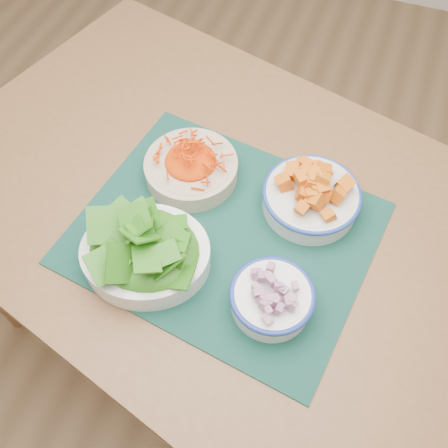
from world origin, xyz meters
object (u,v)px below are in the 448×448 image
carrot_bowl (191,166)px  lettuce_bowl (144,248)px  placemat (224,233)px  onion_bowl (272,297)px  squash_bowl (312,193)px  table (220,225)px

carrot_bowl → lettuce_bowl: (0.00, -0.23, 0.02)m
placemat → onion_bowl: onion_bowl is taller
placemat → squash_bowl: 0.19m
carrot_bowl → squash_bowl: 0.26m
table → squash_bowl: squash_bowl is taller
placemat → lettuce_bowl: (-0.11, -0.11, 0.06)m
squash_bowl → onion_bowl: squash_bowl is taller
table → lettuce_bowl: lettuce_bowl is taller
table → carrot_bowl: carrot_bowl is taller
carrot_bowl → squash_bowl: squash_bowl is taller
onion_bowl → lettuce_bowl: bearing=179.3°
onion_bowl → carrot_bowl: bearing=137.6°
table → squash_bowl: (0.18, 0.05, 0.14)m
placemat → squash_bowl: size_ratio=2.31×
placemat → carrot_bowl: (-0.12, 0.11, 0.04)m
placemat → lettuce_bowl: 0.17m
table → lettuce_bowl: size_ratio=5.03×
carrot_bowl → onion_bowl: onion_bowl is taller
placemat → carrot_bowl: bearing=144.0°
carrot_bowl → placemat: bearing=-43.8°
lettuce_bowl → table: bearing=50.7°
lettuce_bowl → onion_bowl: 0.25m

